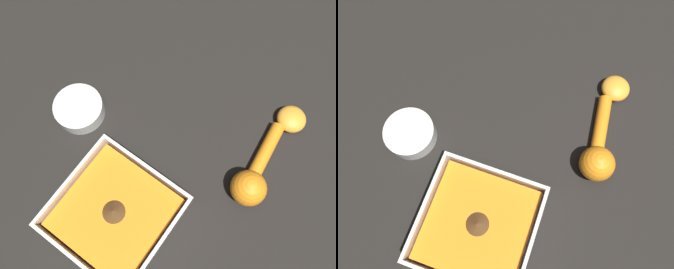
% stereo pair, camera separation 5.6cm
% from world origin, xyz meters
% --- Properties ---
extents(ground_plane, '(4.00, 4.00, 0.00)m').
position_xyz_m(ground_plane, '(0.00, 0.00, 0.00)').
color(ground_plane, black).
extents(square_dish, '(0.19, 0.19, 0.06)m').
position_xyz_m(square_dish, '(0.01, 0.04, 0.02)').
color(square_dish, silver).
rests_on(square_dish, ground_plane).
extents(spice_bowl, '(0.10, 0.10, 0.03)m').
position_xyz_m(spice_bowl, '(0.19, -0.08, 0.02)').
color(spice_bowl, silver).
rests_on(spice_bowl, ground_plane).
extents(lemon_squeezer, '(0.06, 0.18, 0.06)m').
position_xyz_m(lemon_squeezer, '(-0.16, -0.15, 0.03)').
color(lemon_squeezer, orange).
rests_on(lemon_squeezer, ground_plane).
extents(lemon_half, '(0.06, 0.06, 0.03)m').
position_xyz_m(lemon_half, '(-0.16, -0.30, 0.02)').
color(lemon_half, orange).
rests_on(lemon_half, ground_plane).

